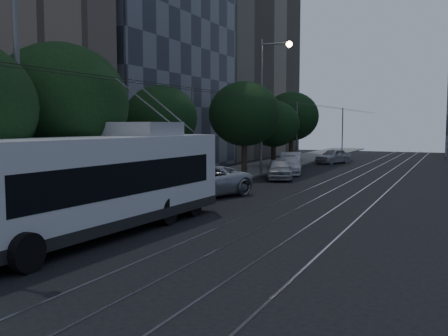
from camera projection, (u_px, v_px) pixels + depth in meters
ground at (188, 237)px, 17.27m from camera, size 120.00×120.00×0.00m
sidewalk at (231, 174)px, 38.47m from camera, size 5.00×90.00×0.15m
tram_rails at (363, 181)px, 34.22m from camera, size 4.52×90.00×0.02m
overhead_wires at (261, 130)px, 37.10m from camera, size 2.23×90.00×6.00m
building_glass_mid at (122, 16)px, 43.99m from camera, size 14.40×18.40×26.80m
building_tan_far at (220, 15)px, 61.66m from camera, size 14.40×22.40×34.80m
trolleybus at (94, 183)px, 17.35m from camera, size 3.30×13.39×5.63m
pickup_silver at (198, 182)px, 26.41m from camera, size 4.72×6.81×1.73m
car_white_a at (279, 169)px, 35.25m from camera, size 3.12×4.65×1.47m
car_white_b at (288, 165)px, 38.98m from camera, size 3.37×5.36×1.45m
car_white_c at (291, 162)px, 41.67m from camera, size 2.77×5.02×1.57m
car_white_d at (333, 156)px, 49.67m from camera, size 3.22×4.64×1.47m
tree_1 at (60, 105)px, 20.69m from camera, size 5.66×5.66×7.25m
tree_2 at (161, 118)px, 27.96m from camera, size 4.09×4.09×6.09m
tree_3 at (245, 114)px, 37.97m from camera, size 5.46×5.46×7.15m
tree_4 at (274, 124)px, 44.03m from camera, size 4.54×4.54×5.98m
tree_5 at (291, 116)px, 50.21m from camera, size 5.45×5.45×7.16m
streetlamp_near at (26, 49)px, 16.56m from camera, size 2.56×0.44×10.66m
streetlamp_far at (267, 94)px, 37.27m from camera, size 2.46×0.44×10.21m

